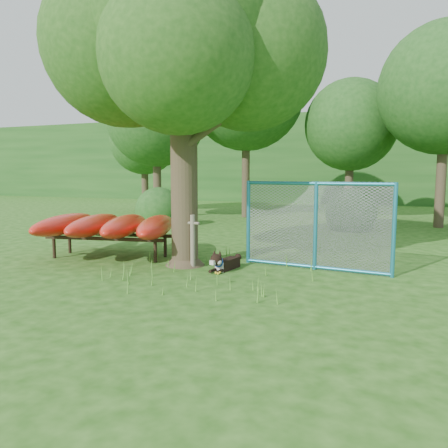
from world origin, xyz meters
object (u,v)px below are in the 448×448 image
at_px(husky_dog, 224,263).
at_px(fence_section, 315,226).
at_px(oak_tree, 182,37).
at_px(kayak_rack, 109,225).

height_order(husky_dog, fence_section, fence_section).
height_order(oak_tree, husky_dog, oak_tree).
height_order(kayak_rack, fence_section, fence_section).
bearing_deg(oak_tree, kayak_rack, 177.39).
distance_m(kayak_rack, husky_dog, 3.17).
relative_size(oak_tree, husky_dog, 6.99).
distance_m(kayak_rack, fence_section, 4.89).
xyz_separation_m(oak_tree, kayak_rack, (-2.05, 0.09, -4.11)).
bearing_deg(fence_section, oak_tree, -161.73).
distance_m(oak_tree, fence_section, 4.89).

